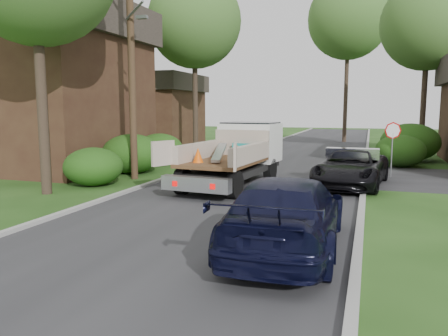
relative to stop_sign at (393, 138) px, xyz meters
name	(u,v)px	position (x,y,z in m)	size (l,w,h in m)	color
ground	(214,214)	(-5.20, -9.00, -1.78)	(120.00, 120.00, 0.00)	#1D4012
road	(280,169)	(-5.20, 1.00, -1.77)	(8.00, 90.00, 0.02)	#28282B
curb_left	(205,165)	(-9.30, 1.00, -1.72)	(0.20, 90.00, 0.12)	#9E9E99
curb_right	(365,172)	(-1.10, 1.00, -1.72)	(0.20, 90.00, 0.12)	#9E9E99
stop_sign	(393,138)	(0.00, 0.00, 0.00)	(0.71, 0.32, 2.48)	slate
utility_pole	(132,58)	(-10.68, -4.02, 3.40)	(2.42, 1.25, 10.00)	#382619
house_left_near	(41,85)	(-17.20, -2.00, 2.50)	(9.72, 8.64, 8.40)	#392017
house_left_far	(152,109)	(-18.70, 13.00, 1.27)	(7.56, 7.56, 6.00)	#392017
hedge_left_a	(93,167)	(-11.40, -6.00, -1.01)	(2.34, 2.34, 1.53)	#1B3E0E
hedge_left_b	(132,154)	(-11.70, -2.50, -0.84)	(2.86, 2.86, 1.87)	#1B3E0E
hedge_left_c	(160,149)	(-12.00, 1.00, -0.93)	(2.60, 2.60, 1.70)	#1B3E0E
hedge_right_a	(400,151)	(0.60, 4.00, -0.93)	(2.60, 2.60, 1.70)	#1B3E0E
hedge_right_b	(410,142)	(1.30, 7.00, -0.67)	(3.38, 3.38, 2.21)	#1B3E0E
tree_left_far	(195,22)	(-12.70, 8.00, 7.20)	(6.40, 6.40, 12.20)	#2D2119
tree_right_far	(428,24)	(2.30, 11.00, 6.70)	(6.00, 6.00, 11.50)	#2D2119
tree_left_back	(78,16)	(-19.20, 4.00, 7.20)	(6.00, 6.00, 12.00)	#2D2119
tree_center_far	(349,19)	(-3.20, 21.00, 9.20)	(7.20, 7.20, 14.60)	#2D2119
flatbed_truck	(240,150)	(-6.01, -3.49, -0.43)	(3.25, 6.74, 2.48)	black
black_pickup	(351,168)	(-1.60, -2.85, -1.05)	(2.41, 5.23, 1.45)	black
navy_suv	(287,213)	(-2.60, -11.50, -0.97)	(2.26, 5.57, 1.62)	black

